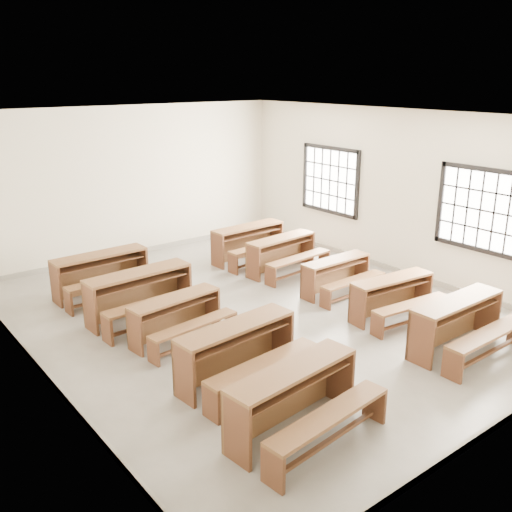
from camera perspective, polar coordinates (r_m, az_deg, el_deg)
room at (r=8.98m, az=0.46°, el=7.07°), size 8.50×8.50×3.20m
desk_set_0 at (r=6.44m, az=4.02°, el=-13.81°), size 1.79×1.05×0.77m
desk_set_1 at (r=7.41m, az=-1.71°, el=-9.25°), size 1.78×1.03×0.77m
desk_set_2 at (r=8.60m, az=-7.90°, el=-5.90°), size 1.54×0.92×0.66m
desk_set_3 at (r=9.38m, az=-11.42°, el=-3.52°), size 1.80×1.00×0.79m
desk_set_4 at (r=10.54m, az=-15.15°, el=-1.49°), size 1.72×0.92×0.76m
desk_set_5 at (r=8.69m, az=19.67°, el=-6.16°), size 1.69×0.89×0.76m
desk_set_6 at (r=9.52m, az=13.60°, el=-3.80°), size 1.58×0.93×0.68m
desk_set_7 at (r=10.39m, az=8.15°, el=-1.73°), size 1.43×0.76×0.64m
desk_set_8 at (r=11.39m, az=2.71°, el=0.40°), size 1.64×0.95×0.71m
desk_set_9 at (r=12.08m, az=-0.65°, el=1.56°), size 1.70×0.93×0.75m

